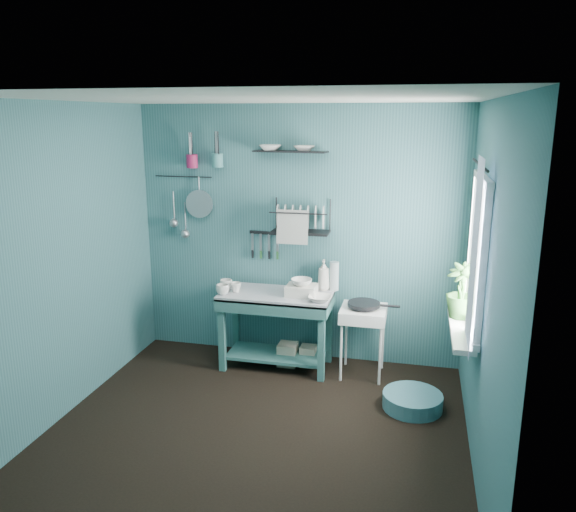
% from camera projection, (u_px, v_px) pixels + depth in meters
% --- Properties ---
extents(floor, '(3.20, 3.20, 0.00)m').
position_uv_depth(floor, '(257.00, 430.00, 4.38)').
color(floor, black).
rests_on(floor, ground).
extents(ceiling, '(3.20, 3.20, 0.00)m').
position_uv_depth(ceiling, '(252.00, 98.00, 3.77)').
color(ceiling, silver).
rests_on(ceiling, ground).
extents(wall_back, '(3.20, 0.00, 3.20)m').
position_uv_depth(wall_back, '(298.00, 235.00, 5.49)').
color(wall_back, '#336469').
rests_on(wall_back, ground).
extents(wall_front, '(3.20, 0.00, 3.20)m').
position_uv_depth(wall_front, '(165.00, 362.00, 2.66)').
color(wall_front, '#336469').
rests_on(wall_front, ground).
extents(wall_left, '(0.00, 3.00, 3.00)m').
position_uv_depth(wall_left, '(60.00, 264.00, 4.43)').
color(wall_left, '#336469').
rests_on(wall_left, ground).
extents(wall_right, '(0.00, 3.00, 3.00)m').
position_uv_depth(wall_right, '(486.00, 292.00, 3.72)').
color(wall_right, '#336469').
rests_on(wall_right, ground).
extents(work_counter, '(1.10, 0.62, 0.75)m').
position_uv_depth(work_counter, '(276.00, 330.00, 5.42)').
color(work_counter, '#2F6360').
rests_on(work_counter, floor).
extents(mug_left, '(0.12, 0.12, 0.10)m').
position_uv_depth(mug_left, '(223.00, 290.00, 5.27)').
color(mug_left, silver).
rests_on(mug_left, work_counter).
extents(mug_mid, '(0.14, 0.14, 0.09)m').
position_uv_depth(mug_mid, '(236.00, 287.00, 5.35)').
color(mug_mid, silver).
rests_on(mug_mid, work_counter).
extents(mug_right, '(0.17, 0.17, 0.10)m').
position_uv_depth(mug_right, '(226.00, 285.00, 5.43)').
color(mug_right, silver).
rests_on(mug_right, work_counter).
extents(wash_tub, '(0.28, 0.22, 0.10)m').
position_uv_depth(wash_tub, '(301.00, 290.00, 5.24)').
color(wash_tub, silver).
rests_on(wash_tub, work_counter).
extents(tub_bowl, '(0.20, 0.19, 0.06)m').
position_uv_depth(tub_bowl, '(302.00, 282.00, 5.22)').
color(tub_bowl, silver).
rests_on(tub_bowl, wash_tub).
extents(soap_bottle, '(0.11, 0.12, 0.30)m').
position_uv_depth(soap_bottle, '(324.00, 275.00, 5.39)').
color(soap_bottle, silver).
rests_on(soap_bottle, work_counter).
extents(water_bottle, '(0.09, 0.09, 0.28)m').
position_uv_depth(water_bottle, '(334.00, 276.00, 5.39)').
color(water_bottle, '#B0BFC4').
rests_on(water_bottle, work_counter).
extents(counter_bowl, '(0.22, 0.22, 0.05)m').
position_uv_depth(counter_bowl, '(320.00, 299.00, 5.08)').
color(counter_bowl, silver).
rests_on(counter_bowl, work_counter).
extents(hotplate_stand, '(0.42, 0.42, 0.66)m').
position_uv_depth(hotplate_stand, '(363.00, 341.00, 5.25)').
color(hotplate_stand, white).
rests_on(hotplate_stand, floor).
extents(frying_pan, '(0.30, 0.30, 0.03)m').
position_uv_depth(frying_pan, '(364.00, 304.00, 5.16)').
color(frying_pan, black).
rests_on(frying_pan, hotplate_stand).
extents(knife_strip, '(0.32, 0.04, 0.03)m').
position_uv_depth(knife_strip, '(265.00, 233.00, 5.54)').
color(knife_strip, black).
rests_on(knife_strip, wall_back).
extents(dish_rack, '(0.58, 0.33, 0.32)m').
position_uv_depth(dish_rack, '(301.00, 217.00, 5.31)').
color(dish_rack, black).
rests_on(dish_rack, wall_back).
extents(upper_shelf, '(0.71, 0.25, 0.01)m').
position_uv_depth(upper_shelf, '(290.00, 151.00, 5.21)').
color(upper_shelf, black).
rests_on(upper_shelf, wall_back).
extents(shelf_bowl_left, '(0.24, 0.24, 0.05)m').
position_uv_depth(shelf_bowl_left, '(270.00, 156.00, 5.27)').
color(shelf_bowl_left, silver).
rests_on(shelf_bowl_left, upper_shelf).
extents(shelf_bowl_right, '(0.21, 0.21, 0.05)m').
position_uv_depth(shelf_bowl_right, '(304.00, 151.00, 5.18)').
color(shelf_bowl_right, silver).
rests_on(shelf_bowl_right, upper_shelf).
extents(utensil_cup_magenta, '(0.11, 0.11, 0.13)m').
position_uv_depth(utensil_cup_magenta, '(192.00, 161.00, 5.48)').
color(utensil_cup_magenta, '#A41E4F').
rests_on(utensil_cup_magenta, wall_back).
extents(utensil_cup_teal, '(0.11, 0.11, 0.13)m').
position_uv_depth(utensil_cup_teal, '(218.00, 160.00, 5.42)').
color(utensil_cup_teal, teal).
rests_on(utensil_cup_teal, wall_back).
extents(colander, '(0.28, 0.03, 0.28)m').
position_uv_depth(colander, '(199.00, 204.00, 5.60)').
color(colander, '#A3A5AB').
rests_on(colander, wall_back).
extents(ladle_outer, '(0.01, 0.01, 0.30)m').
position_uv_depth(ladle_outer, '(174.00, 206.00, 5.68)').
color(ladle_outer, '#A3A5AB').
rests_on(ladle_outer, wall_back).
extents(ladle_inner, '(0.01, 0.01, 0.30)m').
position_uv_depth(ladle_inner, '(185.00, 217.00, 5.68)').
color(ladle_inner, '#A3A5AB').
rests_on(ladle_inner, wall_back).
extents(hook_rail, '(0.60, 0.01, 0.01)m').
position_uv_depth(hook_rail, '(183.00, 177.00, 5.59)').
color(hook_rail, black).
rests_on(hook_rail, wall_back).
extents(window_glass, '(0.00, 1.10, 1.10)m').
position_uv_depth(window_glass, '(479.00, 254.00, 4.11)').
color(window_glass, white).
rests_on(window_glass, wall_right).
extents(windowsill, '(0.16, 0.95, 0.04)m').
position_uv_depth(windowsill, '(461.00, 328.00, 4.28)').
color(windowsill, white).
rests_on(windowsill, wall_right).
extents(curtain, '(0.00, 1.35, 1.35)m').
position_uv_depth(curtain, '(474.00, 257.00, 3.83)').
color(curtain, white).
rests_on(curtain, wall_right).
extents(curtain_rod, '(0.02, 1.05, 0.02)m').
position_uv_depth(curtain_rod, '(480.00, 165.00, 3.97)').
color(curtain_rod, black).
rests_on(curtain_rod, wall_right).
extents(potted_plant, '(0.29, 0.29, 0.44)m').
position_uv_depth(potted_plant, '(462.00, 291.00, 4.41)').
color(potted_plant, '#2C5F26').
rests_on(potted_plant, windowsill).
extents(storage_tin_large, '(0.18, 0.18, 0.22)m').
position_uv_depth(storage_tin_large, '(288.00, 354.00, 5.51)').
color(storage_tin_large, tan).
rests_on(storage_tin_large, floor).
extents(storage_tin_small, '(0.15, 0.15, 0.20)m').
position_uv_depth(storage_tin_small, '(308.00, 356.00, 5.50)').
color(storage_tin_small, tan).
rests_on(storage_tin_small, floor).
extents(floor_basin, '(0.50, 0.50, 0.13)m').
position_uv_depth(floor_basin, '(412.00, 401.00, 4.70)').
color(floor_basin, teal).
rests_on(floor_basin, floor).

